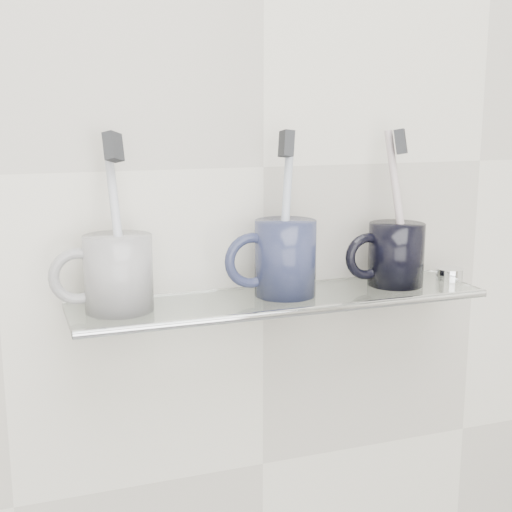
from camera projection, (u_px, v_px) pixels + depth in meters
name	position (u px, v px, depth m)	size (l,w,h in m)	color
wall_back	(263.00, 167.00, 0.88)	(2.50, 2.50, 0.00)	beige
shelf_glass	(281.00, 300.00, 0.86)	(0.50, 0.12, 0.01)	silver
shelf_rail	(299.00, 312.00, 0.80)	(0.01, 0.01, 0.50)	silver
bracket_left	(99.00, 315.00, 0.83)	(0.02, 0.02, 0.03)	silver
bracket_right	(411.00, 285.00, 0.97)	(0.02, 0.02, 0.03)	silver
mug_left	(118.00, 273.00, 0.79)	(0.08, 0.08, 0.08)	white
mug_left_handle	(78.00, 276.00, 0.77)	(0.06, 0.06, 0.01)	white
toothbrush_left	(116.00, 221.00, 0.78)	(0.01, 0.01, 0.19)	silver
bristles_left	(113.00, 147.00, 0.76)	(0.01, 0.02, 0.03)	#27292C
mug_center	(285.00, 258.00, 0.85)	(0.07, 0.07, 0.09)	#1E2141
mug_center_handle	(252.00, 261.00, 0.84)	(0.07, 0.07, 0.01)	#1E2141
toothbrush_center	(286.00, 212.00, 0.84)	(0.01, 0.01, 0.19)	#A3B4CA
bristles_center	(286.00, 144.00, 0.82)	(0.01, 0.02, 0.03)	#27292C
mug_right	(396.00, 254.00, 0.90)	(0.07, 0.07, 0.08)	black
mug_right_handle	(367.00, 256.00, 0.89)	(0.06, 0.06, 0.01)	black
toothbrush_right	(398.00, 206.00, 0.89)	(0.01, 0.01, 0.19)	#CAA6A2
bristles_right	(401.00, 142.00, 0.87)	(0.01, 0.02, 0.03)	#27292C
chrome_cap	(450.00, 274.00, 0.94)	(0.04, 0.04, 0.02)	silver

